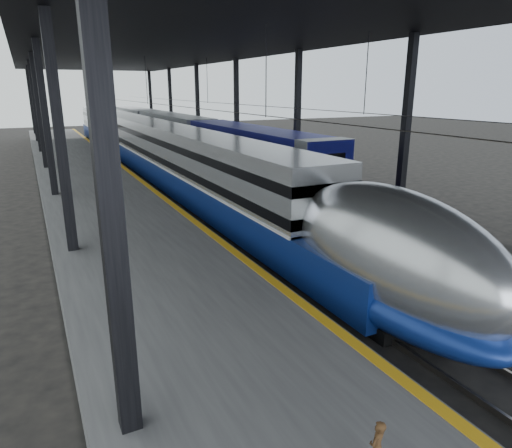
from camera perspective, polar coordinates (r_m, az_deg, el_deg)
ground at (r=15.09m, az=3.17°, el=-9.20°), size 160.00×160.00×0.00m
platform at (r=32.53m, az=-20.19°, el=4.80°), size 6.00×80.00×1.00m
yellow_strip at (r=32.84m, az=-15.42°, el=6.22°), size 0.30×80.00×0.01m
rails at (r=34.35m, az=-6.75°, el=5.56°), size 6.52×80.00×0.16m
canopy at (r=33.06m, az=-11.85°, el=20.66°), size 18.00×75.00×9.47m
tgv_train at (r=38.08m, az=-13.02°, el=9.16°), size 2.89×65.20×4.14m
second_train at (r=48.66m, az=-9.99°, el=10.99°), size 2.95×56.05×4.06m
child at (r=7.72m, az=14.87°, el=-25.42°), size 0.39×0.33×0.91m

